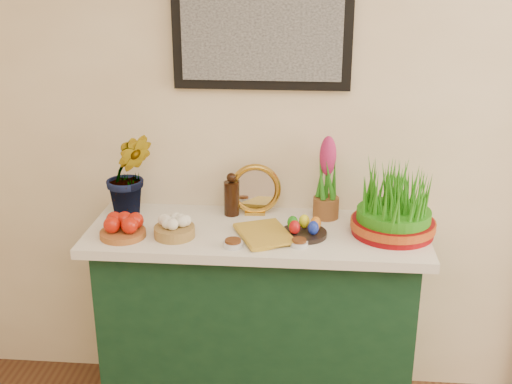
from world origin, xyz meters
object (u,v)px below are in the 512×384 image
hyacinth_green (128,161)px  book (241,237)px  sideboard (257,325)px  mirror (255,190)px  wheatgrass_sabzeh (394,205)px

hyacinth_green → book: hyacinth_green is taller
sideboard → mirror: (-0.02, 0.17, 0.57)m
mirror → wheatgrass_sabzeh: size_ratio=0.66×
hyacinth_green → mirror: bearing=-9.0°
mirror → book: mirror is taller
book → wheatgrass_sabzeh: size_ratio=0.73×
mirror → book: size_ratio=0.90×
hyacinth_green → mirror: (0.54, 0.06, -0.14)m
wheatgrass_sabzeh → book: bearing=-168.5°
sideboard → book: bearing=-112.2°
sideboard → hyacinth_green: (-0.56, 0.11, 0.71)m
sideboard → wheatgrass_sabzeh: bearing=-0.3°
book → wheatgrass_sabzeh: (0.61, 0.12, 0.11)m
mirror → wheatgrass_sabzeh: 0.60m
hyacinth_green → mirror: size_ratio=2.16×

